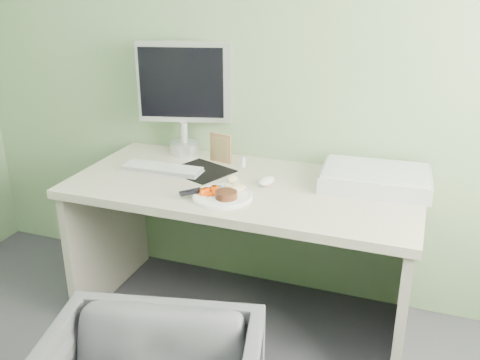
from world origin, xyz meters
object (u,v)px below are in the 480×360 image
(plate, at_px, (223,196))
(monitor, at_px, (184,92))
(desk, at_px, (244,220))
(scanner, at_px, (375,179))

(plate, height_order, monitor, monitor)
(desk, height_order, monitor, monitor)
(scanner, height_order, monitor, monitor)
(plate, height_order, scanner, scanner)
(plate, xyz_separation_m, monitor, (-0.41, 0.50, 0.32))
(scanner, bearing_deg, desk, -167.21)
(desk, bearing_deg, scanner, 16.28)
(scanner, distance_m, monitor, 1.06)
(plate, bearing_deg, scanner, 30.33)
(desk, bearing_deg, monitor, 144.21)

